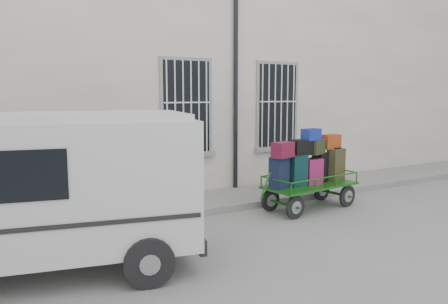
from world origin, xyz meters
TOP-DOWN VIEW (x-y plane):
  - ground at (0.00, 0.00)m, footprint 80.00×80.00m
  - building at (0.00, 5.50)m, footprint 24.00×5.15m
  - sidewalk at (0.00, 2.20)m, footprint 24.00×1.70m
  - luggage_cart at (1.56, 0.75)m, footprint 2.61×1.23m
  - van at (-4.20, -0.06)m, footprint 4.83×2.81m

SIDE VIEW (x-z plane):
  - ground at x=0.00m, z-range 0.00..0.00m
  - sidewalk at x=0.00m, z-range 0.00..0.15m
  - luggage_cart at x=1.56m, z-range 0.02..1.82m
  - van at x=-4.20m, z-range 0.17..2.46m
  - building at x=0.00m, z-range 0.00..6.00m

